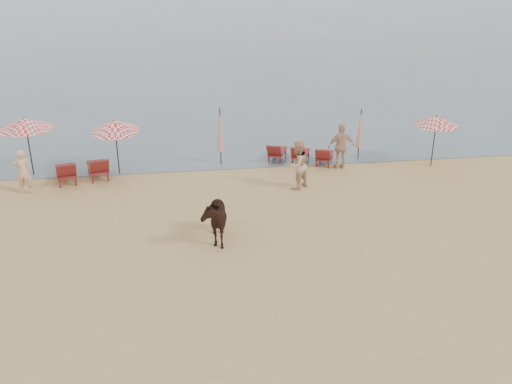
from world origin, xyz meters
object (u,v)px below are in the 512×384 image
Objects in this scene: lounger_cluster_left at (82,169)px; umbrella_closed_left at (220,130)px; beachgoer_right_b at (341,147)px; umbrella_open_left_b at (115,126)px; beachgoer_right_a at (297,165)px; umbrella_open_right at (437,120)px; beachgoer_left at (23,171)px; umbrella_closed_right at (360,128)px; umbrella_open_left_a at (25,123)px; cow at (213,217)px; lounger_cluster_right at (300,153)px.

lounger_cluster_left is 5.82m from umbrella_closed_left.
lounger_cluster_left is 0.96× the size of umbrella_closed_left.
beachgoer_right_b is at bearing -13.08° from umbrella_closed_left.
umbrella_open_left_b is 1.25× the size of beachgoer_right_a.
beachgoer_left is (-16.51, -0.66, -1.14)m from umbrella_open_right.
lounger_cluster_left is 11.76m from umbrella_closed_right.
umbrella_closed_right is 1.30× the size of beachgoer_left.
umbrella_open_left_a is at bearing -51.30° from beachgoer_right_a.
umbrella_open_right is 0.90× the size of umbrella_closed_left.
umbrella_closed_left is 1.30× the size of cow.
lounger_cluster_left is at bearing -167.75° from umbrella_open_right.
lounger_cluster_right is at bearing -3.83° from umbrella_closed_left.
umbrella_closed_left reaches higher than cow.
umbrella_closed_right is 9.61m from cow.
beachgoer_right_b is at bearing -176.73° from beachgoer_right_a.
umbrella_open_left_a reaches higher than lounger_cluster_left.
umbrella_closed_right is (2.64, 0.10, 0.98)m from lounger_cluster_right.
umbrella_closed_right reaches higher than beachgoer_left.
beachgoer_right_a is at bearing 0.17° from umbrella_open_left_b.
beachgoer_right_b is at bearing 15.84° from umbrella_open_left_b.
beachgoer_left is 12.60m from beachgoer_right_b.
beachgoer_right_b is (12.57, 0.90, 0.10)m from beachgoer_left.
umbrella_open_right is 11.18m from cow.
lounger_cluster_left is at bearing -169.01° from umbrella_closed_left.
beachgoer_left is (-7.61, -2.06, -0.65)m from umbrella_closed_left.
umbrella_closed_right is at bearing -173.27° from beachgoer_left.
umbrella_closed_right is 1.17× the size of beachgoer_right_b.
beachgoer_left is at bearing -137.03° from umbrella_open_left_b.
lounger_cluster_left is 0.96× the size of umbrella_open_left_a.
cow is at bearing -96.61° from umbrella_closed_left.
beachgoer_left is at bearing -148.51° from lounger_cluster_right.
umbrella_closed_left is at bearing -84.25° from beachgoer_right_a.
cow is at bearing 43.56° from beachgoer_right_b.
beachgoer_left is at bearing -104.04° from umbrella_open_left_a.
beachgoer_left is (-13.67, -1.93, -0.52)m from umbrella_closed_right.
lounger_cluster_left is 0.76× the size of lounger_cluster_right.
beachgoer_right_a reaches higher than lounger_cluster_left.
beachgoer_right_a is at bearing -26.31° from lounger_cluster_left.
umbrella_open_left_b is 7.46m from beachgoer_right_a.
umbrella_closed_left reaches higher than beachgoer_right_a.
cow is at bearing 11.21° from beachgoer_right_a.
beachgoer_right_b is at bearing 44.13° from cow.
beachgoer_right_a is (2.71, -3.01, -0.56)m from umbrella_closed_left.
umbrella_open_right is at bearing 28.75° from cow.
cow is 5.19m from beachgoer_right_a.
umbrella_closed_left is at bearing -14.17° from beachgoer_right_b.
umbrella_open_right is (16.65, -1.19, -0.19)m from umbrella_open_left_a.
umbrella_closed_right is 13.82m from beachgoer_left.
umbrella_closed_left is (-8.90, 1.40, -0.49)m from umbrella_open_right.
beachgoer_right_b is (5.75, 5.68, 0.16)m from cow.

